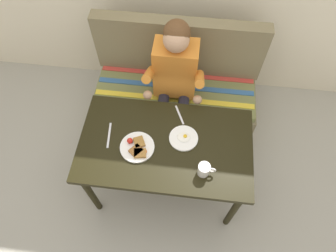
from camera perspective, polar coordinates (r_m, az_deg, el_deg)
name	(u,v)px	position (r m, az deg, el deg)	size (l,w,h in m)	color
ground_plane	(166,182)	(2.75, -0.37, -10.47)	(8.00, 8.00, 0.00)	#A3A193
table	(166,149)	(2.16, -0.47, -4.38)	(1.20, 0.70, 0.73)	black
couch	(176,92)	(2.84, 1.47, 6.48)	(1.44, 0.56, 1.00)	#74694A
person	(175,77)	(2.41, 1.34, 9.17)	(0.45, 0.61, 1.21)	orange
plate_breakfast	(137,147)	(2.07, -5.79, -4.04)	(0.24, 0.24, 0.05)	white
plate_eggs	(184,138)	(2.10, 2.96, -2.28)	(0.20, 0.20, 0.04)	white
coffee_mug	(204,169)	(1.96, 6.86, -8.15)	(0.12, 0.08, 0.09)	white
fork	(180,115)	(2.21, 2.19, 2.12)	(0.01, 0.17, 0.01)	silver
knife	(109,135)	(2.16, -11.05, -1.70)	(0.01, 0.20, 0.01)	silver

